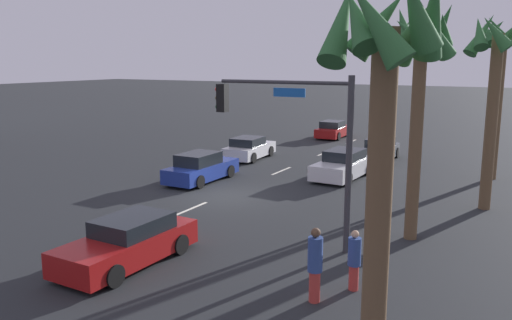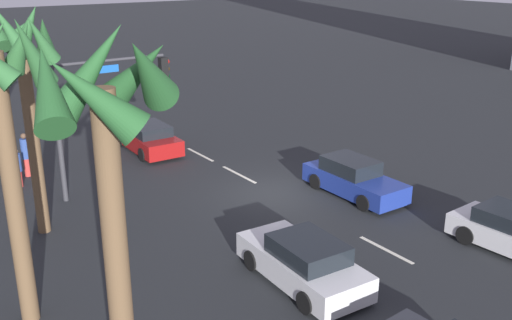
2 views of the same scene
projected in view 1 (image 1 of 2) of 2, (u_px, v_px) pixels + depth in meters
ground_plane at (223, 195)px, 23.53m from camera, size 220.00×220.00×0.00m
lane_stripe_0 at (351, 142)px, 39.05m from camera, size 2.19×0.14×0.01m
lane_stripe_1 at (325, 153)px, 34.38m from camera, size 2.45×0.14×0.01m
lane_stripe_2 at (281, 171)px, 28.74m from camera, size 2.28×0.14×0.01m
lane_stripe_3 at (188, 210)px, 21.26m from camera, size 2.57×0.14×0.01m
lane_stripe_4 at (131, 234)px, 18.31m from camera, size 2.41×0.14×0.01m
car_0 at (128, 242)px, 15.59m from camera, size 4.61×2.04×1.39m
car_1 at (343, 165)px, 26.96m from camera, size 4.50×2.13×1.44m
car_2 at (249, 149)px, 32.27m from camera, size 4.23×2.08×1.35m
car_3 at (201, 168)px, 26.22m from camera, size 4.46×1.85×1.46m
car_4 at (333, 130)px, 40.96m from camera, size 4.11×1.93×1.34m
car_5 at (379, 150)px, 31.75m from camera, size 4.30×2.00×1.32m
traffic_signal at (298, 130)px, 16.69m from camera, size 0.32×4.91×5.55m
streetlamp at (380, 121)px, 19.70m from camera, size 0.56×0.56×5.24m
pedestrian_0 at (315, 263)px, 13.00m from camera, size 0.39×0.39×1.94m
pedestrian_1 at (354, 259)px, 13.71m from camera, size 0.46×0.46×1.65m
palm_tree_0 at (420, 64)px, 16.81m from camera, size 2.40×2.35×7.86m
palm_tree_1 at (385, 85)px, 9.71m from camera, size 2.36×2.39×7.62m
palm_tree_2 at (501, 58)px, 25.65m from camera, size 2.49×2.41×8.17m
palm_tree_3 at (496, 66)px, 20.42m from camera, size 2.46×2.67×7.95m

